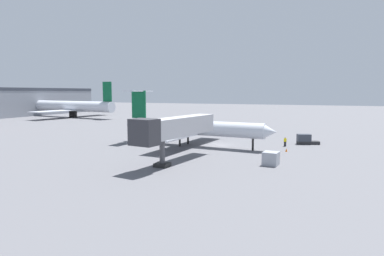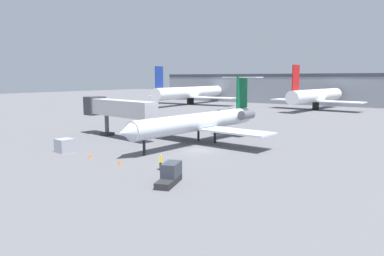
{
  "view_description": "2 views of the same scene",
  "coord_description": "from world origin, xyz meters",
  "px_view_note": "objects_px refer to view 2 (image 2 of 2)",
  "views": [
    {
      "loc": [
        -58.44,
        -17.99,
        9.75
      ],
      "look_at": [
        -5.36,
        3.41,
        3.52
      ],
      "focal_mm": 31.2,
      "sensor_mm": 36.0,
      "label": 1
    },
    {
      "loc": [
        27.29,
        -40.7,
        9.81
      ],
      "look_at": [
        -2.35,
        1.58,
        2.7
      ],
      "focal_mm": 34.15,
      "sensor_mm": 36.0,
      "label": 2
    }
  ],
  "objects_px": {
    "traffic_cone_mid": "(90,156)",
    "parked_airliner_west_end": "(190,93)",
    "jet_bridge": "(115,108)",
    "baggage_tug_lead": "(170,175)",
    "cargo_container_uld": "(65,146)",
    "parked_airliner_west_mid": "(316,96)",
    "ground_crew_marshaller": "(161,162)",
    "regional_jet": "(202,121)",
    "traffic_cone_near": "(119,162)"
  },
  "relations": [
    {
      "from": "traffic_cone_mid",
      "to": "parked_airliner_west_end",
      "type": "distance_m",
      "value": 92.12
    },
    {
      "from": "parked_airliner_west_end",
      "to": "ground_crew_marshaller",
      "type": "bearing_deg",
      "value": -56.55
    },
    {
      "from": "regional_jet",
      "to": "traffic_cone_mid",
      "type": "bearing_deg",
      "value": -108.26
    },
    {
      "from": "jet_bridge",
      "to": "traffic_cone_mid",
      "type": "relative_size",
      "value": 30.98
    },
    {
      "from": "jet_bridge",
      "to": "parked_airliner_west_end",
      "type": "xyz_separation_m",
      "value": [
        -33.31,
        68.57,
        -0.49
      ]
    },
    {
      "from": "regional_jet",
      "to": "parked_airliner_west_end",
      "type": "bearing_deg",
      "value": 126.64
    },
    {
      "from": "ground_crew_marshaller",
      "to": "baggage_tug_lead",
      "type": "relative_size",
      "value": 0.4
    },
    {
      "from": "traffic_cone_near",
      "to": "traffic_cone_mid",
      "type": "xyz_separation_m",
      "value": [
        -5.6,
        0.44,
        0.0
      ]
    },
    {
      "from": "parked_airliner_west_mid",
      "to": "cargo_container_uld",
      "type": "bearing_deg",
      "value": -95.5
    },
    {
      "from": "traffic_cone_near",
      "to": "traffic_cone_mid",
      "type": "bearing_deg",
      "value": 175.5
    },
    {
      "from": "ground_crew_marshaller",
      "to": "parked_airliner_west_mid",
      "type": "xyz_separation_m",
      "value": [
        -8.47,
        84.08,
        3.42
      ]
    },
    {
      "from": "ground_crew_marshaller",
      "to": "baggage_tug_lead",
      "type": "bearing_deg",
      "value": -39.97
    },
    {
      "from": "parked_airliner_west_end",
      "to": "parked_airliner_west_mid",
      "type": "relative_size",
      "value": 1.26
    },
    {
      "from": "traffic_cone_near",
      "to": "parked_airliner_west_end",
      "type": "height_order",
      "value": "parked_airliner_west_end"
    },
    {
      "from": "jet_bridge",
      "to": "baggage_tug_lead",
      "type": "height_order",
      "value": "jet_bridge"
    },
    {
      "from": "traffic_cone_mid",
      "to": "parked_airliner_west_end",
      "type": "relative_size",
      "value": 0.01
    },
    {
      "from": "regional_jet",
      "to": "ground_crew_marshaller",
      "type": "xyz_separation_m",
      "value": [
        5.46,
        -16.43,
        -2.53
      ]
    },
    {
      "from": "ground_crew_marshaller",
      "to": "parked_airliner_west_mid",
      "type": "relative_size",
      "value": 0.05
    },
    {
      "from": "ground_crew_marshaller",
      "to": "cargo_container_uld",
      "type": "relative_size",
      "value": 0.77
    },
    {
      "from": "cargo_container_uld",
      "to": "jet_bridge",
      "type": "bearing_deg",
      "value": 106.52
    },
    {
      "from": "jet_bridge",
      "to": "baggage_tug_lead",
      "type": "bearing_deg",
      "value": -33.28
    },
    {
      "from": "jet_bridge",
      "to": "parked_airliner_west_mid",
      "type": "xyz_separation_m",
      "value": [
        11.85,
        71.46,
        -0.56
      ]
    },
    {
      "from": "baggage_tug_lead",
      "to": "parked_airliner_west_end",
      "type": "bearing_deg",
      "value": 124.27
    },
    {
      "from": "baggage_tug_lead",
      "to": "cargo_container_uld",
      "type": "relative_size",
      "value": 1.94
    },
    {
      "from": "cargo_container_uld",
      "to": "traffic_cone_near",
      "type": "xyz_separation_m",
      "value": [
        11.16,
        -0.81,
        -0.62
      ]
    },
    {
      "from": "baggage_tug_lead",
      "to": "cargo_container_uld",
      "type": "distance_m",
      "value": 20.75
    },
    {
      "from": "traffic_cone_mid",
      "to": "ground_crew_marshaller",
      "type": "bearing_deg",
      "value": 1.98
    },
    {
      "from": "parked_airliner_west_end",
      "to": "parked_airliner_west_mid",
      "type": "distance_m",
      "value": 45.25
    },
    {
      "from": "ground_crew_marshaller",
      "to": "parked_airliner_west_end",
      "type": "relative_size",
      "value": 0.04
    },
    {
      "from": "cargo_container_uld",
      "to": "traffic_cone_mid",
      "type": "relative_size",
      "value": 3.97
    },
    {
      "from": "jet_bridge",
      "to": "cargo_container_uld",
      "type": "bearing_deg",
      "value": -73.48
    },
    {
      "from": "regional_jet",
      "to": "cargo_container_uld",
      "type": "distance_m",
      "value": 20.0
    },
    {
      "from": "traffic_cone_near",
      "to": "parked_airliner_west_end",
      "type": "bearing_deg",
      "value": 120.46
    },
    {
      "from": "regional_jet",
      "to": "parked_airliner_west_mid",
      "type": "xyz_separation_m",
      "value": [
        -3.01,
        67.65,
        0.89
      ]
    },
    {
      "from": "cargo_container_uld",
      "to": "baggage_tug_lead",
      "type": "bearing_deg",
      "value": -9.08
    },
    {
      "from": "jet_bridge",
      "to": "parked_airliner_west_mid",
      "type": "height_order",
      "value": "parked_airliner_west_mid"
    },
    {
      "from": "parked_airliner_west_end",
      "to": "jet_bridge",
      "type": "bearing_deg",
      "value": -64.09
    },
    {
      "from": "cargo_container_uld",
      "to": "traffic_cone_near",
      "type": "bearing_deg",
      "value": -4.14
    },
    {
      "from": "traffic_cone_mid",
      "to": "traffic_cone_near",
      "type": "bearing_deg",
      "value": -4.5
    },
    {
      "from": "cargo_container_uld",
      "to": "traffic_cone_near",
      "type": "distance_m",
      "value": 11.21
    },
    {
      "from": "cargo_container_uld",
      "to": "parked_airliner_west_end",
      "type": "bearing_deg",
      "value": 114.53
    },
    {
      "from": "ground_crew_marshaller",
      "to": "baggage_tug_lead",
      "type": "height_order",
      "value": "baggage_tug_lead"
    },
    {
      "from": "traffic_cone_mid",
      "to": "parked_airliner_west_mid",
      "type": "distance_m",
      "value": 84.59
    },
    {
      "from": "regional_jet",
      "to": "baggage_tug_lead",
      "type": "bearing_deg",
      "value": -64.55
    },
    {
      "from": "parked_airliner_west_mid",
      "to": "jet_bridge",
      "type": "bearing_deg",
      "value": -99.41
    },
    {
      "from": "baggage_tug_lead",
      "to": "parked_airliner_west_mid",
      "type": "height_order",
      "value": "parked_airliner_west_mid"
    },
    {
      "from": "regional_jet",
      "to": "cargo_container_uld",
      "type": "bearing_deg",
      "value": -124.05
    },
    {
      "from": "jet_bridge",
      "to": "cargo_container_uld",
      "type": "distance_m",
      "value": 13.75
    },
    {
      "from": "jet_bridge",
      "to": "traffic_cone_near",
      "type": "relative_size",
      "value": 30.98
    },
    {
      "from": "regional_jet",
      "to": "traffic_cone_near",
      "type": "height_order",
      "value": "regional_jet"
    }
  ]
}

